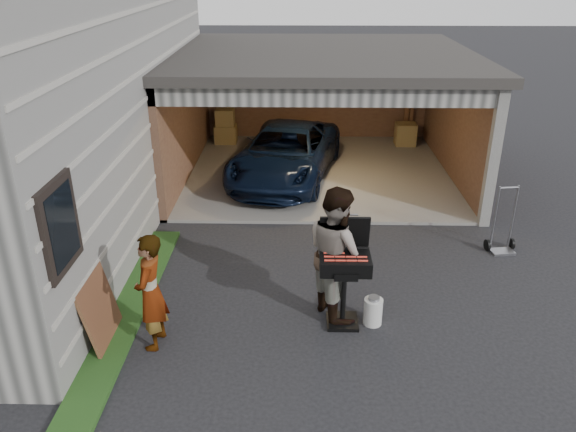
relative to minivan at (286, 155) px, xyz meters
name	(u,v)px	position (x,y,z in m)	size (l,w,h in m)	color
ground	(279,331)	(0.05, -5.95, -0.61)	(80.00, 80.00, 0.00)	black
groundcover_strip	(98,374)	(-2.20, -6.95, -0.58)	(0.50, 8.00, 0.06)	#193814
garage	(321,94)	(0.82, 0.84, 1.26)	(6.80, 6.30, 2.90)	#605E59
minivan	(286,155)	(0.00, 0.00, 0.00)	(2.01, 4.36, 1.21)	black
woman	(151,292)	(-1.61, -6.28, 0.21)	(0.60, 0.39, 1.64)	#AFB8DC
man	(336,252)	(0.85, -5.44, 0.38)	(0.96, 0.75, 1.98)	#45231B
bbq_grill	(345,266)	(0.95, -5.71, 0.32)	(0.70, 0.61, 1.56)	black
propane_tank	(373,311)	(1.39, -5.75, -0.41)	(0.27, 0.27, 0.40)	silver
plywood_panel	(99,309)	(-2.35, -6.23, -0.09)	(0.04, 0.93, 1.04)	#4F2B1B
hand_truck	(502,239)	(3.94, -3.49, -0.37)	(0.53, 0.43, 1.23)	gray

